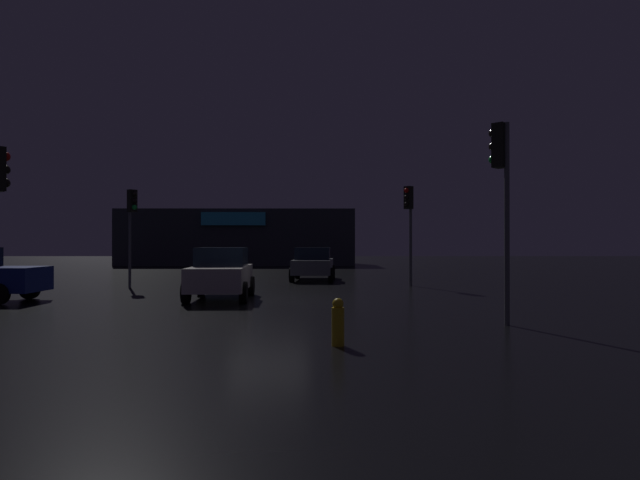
% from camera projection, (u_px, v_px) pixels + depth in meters
% --- Properties ---
extents(ground_plane, '(120.00, 120.00, 0.00)m').
position_uv_depth(ground_plane, '(268.00, 300.00, 17.81)').
color(ground_plane, black).
extents(store_building, '(18.95, 7.05, 4.50)m').
position_uv_depth(store_building, '(240.00, 238.00, 47.43)').
color(store_building, '#33383D').
rests_on(store_building, ground).
extents(traffic_signal_opposite, '(0.42, 0.42, 4.17)m').
position_uv_depth(traffic_signal_opposite, '(409.00, 212.00, 23.64)').
color(traffic_signal_opposite, '#595B60').
rests_on(traffic_signal_opposite, ground).
extents(traffic_signal_cross_left, '(0.42, 0.42, 4.44)m').
position_uv_depth(traffic_signal_cross_left, '(501.00, 173.00, 12.43)').
color(traffic_signal_cross_left, '#595B60').
rests_on(traffic_signal_cross_left, ground).
extents(traffic_signal_cross_right, '(0.43, 0.41, 3.93)m').
position_uv_depth(traffic_signal_cross_right, '(132.00, 213.00, 22.57)').
color(traffic_signal_cross_right, '#595B60').
rests_on(traffic_signal_cross_right, ground).
extents(car_far, '(2.22, 4.34, 1.58)m').
position_uv_depth(car_far, '(313.00, 264.00, 27.31)').
color(car_far, slate).
rests_on(car_far, ground).
extents(car_crossing, '(2.01, 3.95, 1.65)m').
position_uv_depth(car_crossing, '(221.00, 273.00, 18.12)').
color(car_crossing, silver).
rests_on(car_crossing, ground).
extents(fire_hydrant, '(0.22, 0.22, 0.83)m').
position_uv_depth(fire_hydrant, '(338.00, 322.00, 9.84)').
color(fire_hydrant, gold).
rests_on(fire_hydrant, ground).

